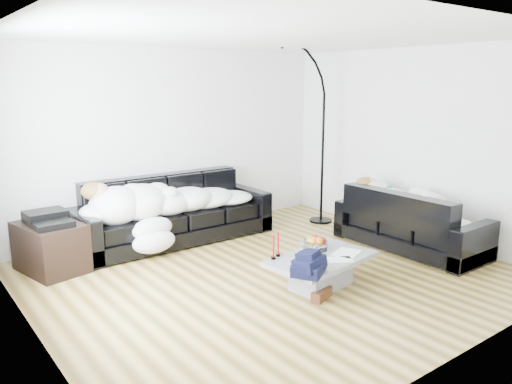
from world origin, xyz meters
TOP-DOWN VIEW (x-y plane):
  - ground at (0.00, 0.00)m, footprint 5.00×5.00m
  - wall_back at (0.00, 2.25)m, footprint 5.00×0.02m
  - wall_left at (-2.50, 0.00)m, footprint 0.02×4.50m
  - wall_right at (2.50, 0.00)m, footprint 0.02×4.50m
  - ceiling at (0.00, 0.00)m, footprint 5.00×5.00m
  - sofa_back at (-0.29, 1.76)m, footprint 2.68×0.93m
  - sofa_right at (2.01, -0.38)m, footprint 0.83×1.94m
  - sleeper_back at (-0.29, 1.71)m, footprint 2.27×0.78m
  - sleeper_right at (2.01, -0.38)m, footprint 0.70×1.66m
  - teal_cushion at (1.95, 0.22)m, footprint 0.42×0.38m
  - coffee_table at (0.18, -0.60)m, footprint 1.24×0.83m
  - fruit_bowl at (0.29, -0.39)m, footprint 0.28×0.28m
  - wine_glass_a at (0.01, -0.48)m, footprint 0.09×0.09m
  - wine_glass_b at (-0.10, -0.61)m, footprint 0.09×0.09m
  - wine_glass_c at (0.07, -0.64)m, footprint 0.07×0.07m
  - candle_left at (-0.27, -0.36)m, footprint 0.06×0.06m
  - candle_right at (-0.18, -0.32)m, footprint 0.05×0.05m
  - newspaper_a at (0.47, -0.69)m, footprint 0.38×0.34m
  - newspaper_b at (0.26, -0.79)m, footprint 0.31×0.28m
  - navy_jacket at (-0.26, -0.87)m, footprint 0.41×0.36m
  - shoes at (0.05, -0.76)m, footprint 0.53×0.42m
  - av_cabinet at (-1.96, 1.61)m, footprint 0.72×0.92m
  - stereo at (-1.96, 1.61)m, footprint 0.46×0.36m
  - floor_lamp at (1.99, 1.25)m, footprint 0.93×0.53m

SIDE VIEW (x-z plane):
  - ground at x=0.00m, z-range 0.00..0.00m
  - shoes at x=0.05m, z-range 0.00..0.11m
  - coffee_table at x=0.18m, z-range 0.00..0.34m
  - av_cabinet at x=-1.96m, z-range 0.00..0.56m
  - newspaper_b at x=0.26m, z-range 0.34..0.35m
  - newspaper_a at x=0.47m, z-range 0.34..0.35m
  - sofa_right at x=2.01m, z-range 0.00..0.78m
  - wine_glass_a at x=0.01m, z-range 0.34..0.50m
  - fruit_bowl at x=0.29m, z-range 0.34..0.50m
  - wine_glass_b at x=-0.10m, z-range 0.34..0.50m
  - wine_glass_c at x=0.07m, z-range 0.34..0.50m
  - sofa_back at x=-0.29m, z-range 0.00..0.88m
  - candle_right at x=-0.18m, z-range 0.34..0.60m
  - candle_left at x=-0.27m, z-range 0.34..0.60m
  - navy_jacket at x=-0.26m, z-range 0.42..0.60m
  - sleeper_right at x=2.01m, z-range 0.42..0.83m
  - stereo at x=-1.96m, z-range 0.56..0.69m
  - sleeper_back at x=-0.29m, z-range 0.42..0.87m
  - teal_cushion at x=1.95m, z-range 0.62..0.82m
  - floor_lamp at x=1.99m, z-range 0.00..2.41m
  - wall_back at x=0.00m, z-range 0.00..2.60m
  - wall_left at x=-2.50m, z-range 0.00..2.60m
  - wall_right at x=2.50m, z-range 0.00..2.60m
  - ceiling at x=0.00m, z-range 2.60..2.60m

